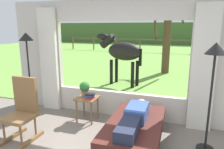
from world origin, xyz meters
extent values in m
cube|color=beige|center=(-2.02, 2.26, 1.27)|extent=(1.15, 0.12, 2.55)
cube|color=beige|center=(2.02, 2.26, 1.27)|extent=(1.15, 0.12, 2.55)
cube|color=beige|center=(0.00, 2.26, 0.28)|extent=(2.90, 0.12, 0.55)
cube|color=beige|center=(0.00, 2.26, 2.33)|extent=(2.90, 0.12, 0.45)
cube|color=silver|center=(-1.69, 2.12, 1.20)|extent=(0.44, 0.10, 2.40)
cube|color=silver|center=(1.69, 2.12, 1.20)|extent=(0.44, 0.10, 2.40)
cube|color=olive|center=(0.00, 13.16, 0.01)|extent=(36.00, 21.68, 0.02)
cube|color=#446133|center=(0.00, 23.00, 1.20)|extent=(36.00, 2.00, 2.40)
cube|color=black|center=(0.62, 1.18, 0.12)|extent=(0.86, 1.58, 0.24)
cube|color=#471E19|center=(0.62, 1.18, 0.33)|extent=(0.94, 1.72, 0.18)
cube|color=#334C8C|center=(0.62, 1.33, 0.53)|extent=(0.35, 0.61, 0.22)
cube|color=#1E2338|center=(0.62, 0.73, 0.51)|extent=(0.29, 0.69, 0.18)
sphere|color=tan|center=(0.62, 1.72, 0.53)|extent=(0.20, 0.20, 0.20)
cube|color=brown|center=(-1.31, 0.62, 0.44)|extent=(0.48, 0.48, 0.06)
cube|color=brown|center=(-1.31, 0.83, 0.78)|extent=(0.48, 0.06, 0.68)
cube|color=brown|center=(-1.51, 0.62, 0.03)|extent=(0.06, 0.68, 0.06)
cube|color=brown|center=(-1.11, 0.62, 0.03)|extent=(0.06, 0.68, 0.06)
cylinder|color=brown|center=(-1.49, 0.44, 0.24)|extent=(0.04, 0.04, 0.38)
cylinder|color=brown|center=(-1.13, 0.44, 0.24)|extent=(0.04, 0.04, 0.38)
cylinder|color=brown|center=(-1.49, 0.80, 0.24)|extent=(0.04, 0.04, 0.38)
cylinder|color=brown|center=(-1.13, 0.80, 0.24)|extent=(0.04, 0.04, 0.38)
cube|color=brown|center=(-0.55, 1.77, 0.51)|extent=(0.44, 0.44, 0.03)
cylinder|color=brown|center=(-0.72, 1.60, 0.24)|extent=(0.04, 0.04, 0.49)
cylinder|color=brown|center=(-0.38, 1.60, 0.24)|extent=(0.04, 0.04, 0.49)
cylinder|color=brown|center=(-0.72, 1.94, 0.24)|extent=(0.04, 0.04, 0.49)
cylinder|color=brown|center=(-0.38, 1.94, 0.24)|extent=(0.04, 0.04, 0.49)
cylinder|color=#9E6042|center=(-0.63, 1.83, 0.58)|extent=(0.14, 0.14, 0.12)
sphere|color=#2D6B2D|center=(-0.63, 1.83, 0.73)|extent=(0.22, 0.22, 0.22)
cube|color=#B22D28|center=(-0.45, 1.72, 0.53)|extent=(0.16, 0.15, 0.03)
cube|color=#59336B|center=(-0.46, 1.71, 0.56)|extent=(0.18, 0.13, 0.03)
cube|color=#23478C|center=(-0.46, 1.70, 0.59)|extent=(0.20, 0.15, 0.03)
cube|color=black|center=(-0.45, 1.70, 0.62)|extent=(0.19, 0.14, 0.03)
cylinder|color=black|center=(-2.00, 1.77, 0.01)|extent=(0.28, 0.28, 0.03)
cylinder|color=black|center=(-2.00, 1.77, 0.84)|extent=(0.04, 0.04, 1.68)
cone|color=black|center=(-2.00, 1.77, 1.77)|extent=(0.32, 0.32, 0.18)
cylinder|color=black|center=(1.77, 1.38, 0.01)|extent=(0.28, 0.28, 0.03)
cylinder|color=black|center=(1.77, 1.38, 0.79)|extent=(0.04, 0.04, 1.58)
cone|color=black|center=(1.77, 1.38, 1.67)|extent=(0.32, 0.32, 0.18)
ellipsoid|color=black|center=(-0.56, 4.70, 1.17)|extent=(1.35, 0.88, 0.60)
cylinder|color=black|center=(-1.21, 4.89, 1.48)|extent=(0.65, 0.42, 0.53)
ellipsoid|color=black|center=(-1.44, 4.95, 1.63)|extent=(0.52, 0.32, 0.24)
cube|color=black|center=(-1.13, 4.87, 1.51)|extent=(0.43, 0.19, 0.32)
cylinder|color=black|center=(0.02, 4.54, 1.02)|extent=(0.12, 0.12, 0.55)
cylinder|color=black|center=(-1.01, 4.66, 0.45)|extent=(0.11, 0.11, 0.85)
cylinder|color=black|center=(-0.92, 4.97, 0.45)|extent=(0.11, 0.11, 0.85)
cylinder|color=black|center=(-0.20, 4.43, 0.45)|extent=(0.11, 0.11, 0.85)
cylinder|color=black|center=(-0.11, 4.74, 0.45)|extent=(0.11, 0.11, 0.85)
cylinder|color=#4C3823|center=(0.61, 7.11, 1.28)|extent=(0.32, 0.32, 2.52)
cylinder|color=#47331E|center=(1.09, 7.00, 2.50)|extent=(0.35, 1.21, 0.88)
cylinder|color=#47331E|center=(0.33, 7.38, 2.61)|extent=(0.62, 0.64, 0.89)
cylinder|color=#47331E|center=(0.12, 6.98, 2.01)|extent=(0.33, 0.92, 1.21)
cylinder|color=brown|center=(-8.00, 14.51, 0.57)|extent=(0.10, 0.10, 1.10)
cylinder|color=brown|center=(-6.00, 14.51, 0.57)|extent=(0.10, 0.10, 1.10)
cylinder|color=brown|center=(-4.00, 14.51, 0.57)|extent=(0.10, 0.10, 1.10)
cylinder|color=brown|center=(-2.00, 14.51, 0.57)|extent=(0.10, 0.10, 1.10)
cylinder|color=brown|center=(0.00, 14.51, 0.57)|extent=(0.10, 0.10, 1.10)
cylinder|color=brown|center=(2.00, 14.51, 0.57)|extent=(0.10, 0.10, 1.10)
cylinder|color=brown|center=(4.00, 14.51, 0.57)|extent=(0.10, 0.10, 1.10)
cube|color=brown|center=(0.00, 14.51, 0.97)|extent=(16.00, 0.06, 0.08)
camera|label=1|loc=(1.32, -2.06, 1.99)|focal=33.71mm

